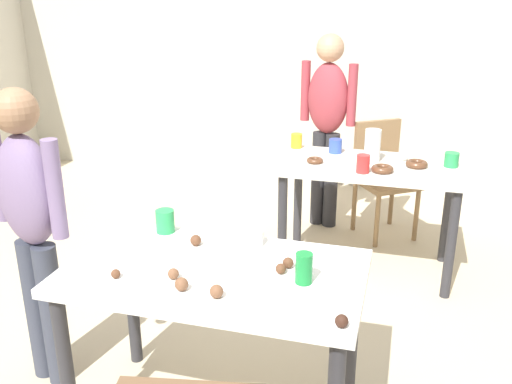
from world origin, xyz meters
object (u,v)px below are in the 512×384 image
at_px(dining_table_near, 215,292).
at_px(person_adult_far, 327,115).
at_px(dining_table_far, 370,181).
at_px(chair_far_table, 382,171).
at_px(soda_can, 304,268).
at_px(person_girl_near, 31,217).
at_px(mixing_bowl, 244,237).
at_px(pitcher_far, 372,146).

height_order(dining_table_near, person_adult_far, person_adult_far).
xyz_separation_m(dining_table_far, chair_far_table, (0.05, 0.66, -0.14)).
xyz_separation_m(dining_table_near, chair_far_table, (0.54, 2.29, -0.15)).
distance_m(chair_far_table, soda_can, 2.34).
distance_m(person_girl_near, mixing_bowl, 0.96).
height_order(mixing_bowl, pitcher_far, pitcher_far).
xyz_separation_m(chair_far_table, person_adult_far, (-0.44, 0.03, 0.40)).
distance_m(chair_far_table, pitcher_far, 0.72).
distance_m(mixing_bowl, soda_can, 0.42).
xyz_separation_m(mixing_bowl, soda_can, (0.32, -0.27, 0.03)).
xyz_separation_m(dining_table_far, mixing_bowl, (-0.44, -1.38, 0.15)).
xyz_separation_m(dining_table_near, dining_table_far, (0.50, 1.63, -0.01)).
height_order(chair_far_table, person_adult_far, person_adult_far).
bearing_deg(pitcher_far, person_adult_far, 121.37).
bearing_deg(dining_table_near, dining_table_far, 73.07).
bearing_deg(chair_far_table, person_girl_near, -122.62).
height_order(dining_table_far, mixing_bowl, mixing_bowl).
relative_size(chair_far_table, mixing_bowl, 5.23).
height_order(chair_far_table, person_girl_near, person_girl_near).
bearing_deg(person_girl_near, person_adult_far, 66.42).
distance_m(dining_table_near, mixing_bowl, 0.29).
xyz_separation_m(chair_far_table, soda_can, (-0.17, -2.31, 0.31)).
distance_m(dining_table_near, chair_far_table, 2.36).
bearing_deg(chair_far_table, dining_table_near, -103.37).
xyz_separation_m(chair_far_table, person_girl_near, (-1.43, -2.23, 0.35)).
relative_size(dining_table_near, mixing_bowl, 7.26).
xyz_separation_m(dining_table_far, person_girl_near, (-1.38, -1.57, 0.22)).
relative_size(chair_far_table, pitcher_far, 4.08).
distance_m(dining_table_far, mixing_bowl, 1.46).
relative_size(mixing_bowl, soda_can, 1.36).
bearing_deg(person_adult_far, dining_table_near, -92.51).
xyz_separation_m(dining_table_far, pitcher_far, (-0.00, 0.04, 0.22)).
bearing_deg(soda_can, person_girl_near, 176.46).
distance_m(dining_table_far, pitcher_far, 0.23).
bearing_deg(person_girl_near, chair_far_table, 57.38).
bearing_deg(soda_can, chair_far_table, 85.68).
relative_size(person_girl_near, person_adult_far, 0.95).
height_order(dining_table_near, person_girl_near, person_girl_near).
relative_size(person_girl_near, soda_can, 11.72).
distance_m(dining_table_far, chair_far_table, 0.68).
relative_size(dining_table_far, soda_can, 9.55).
xyz_separation_m(soda_can, pitcher_far, (0.12, 1.69, 0.05)).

